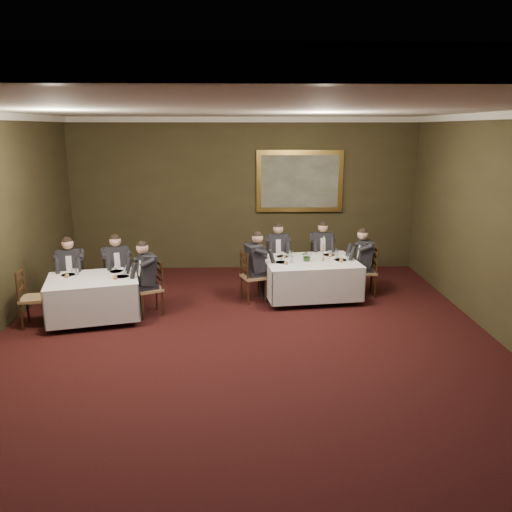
{
  "coord_description": "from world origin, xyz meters",
  "views": [
    {
      "loc": [
        0.01,
        -6.58,
        3.25
      ],
      "look_at": [
        0.21,
        1.6,
        1.15
      ],
      "focal_mm": 35.0,
      "sensor_mm": 36.0,
      "label": 1
    }
  ],
  "objects_px": {
    "diner_sec_backleft": "(72,281)",
    "chair_sec_backright": "(118,289)",
    "chair_main_endleft": "(253,287)",
    "diner_sec_backright": "(117,278)",
    "table_main": "(310,276)",
    "chair_main_backright": "(321,270)",
    "painting": "(300,181)",
    "diner_main_backright": "(321,260)",
    "diner_main_endleft": "(254,275)",
    "diner_main_endright": "(365,270)",
    "candlestick": "(323,251)",
    "chair_sec_backleft": "(73,293)",
    "chair_main_endright": "(365,281)",
    "chair_main_backleft": "(277,272)",
    "diner_sec_endright": "(149,287)",
    "diner_main_backleft": "(277,262)",
    "chair_sec_endleft": "(35,310)",
    "chair_sec_endright": "(150,299)",
    "table_second": "(94,295)",
    "centerpiece": "(307,255)"
  },
  "relations": [
    {
      "from": "chair_sec_endright",
      "to": "painting",
      "type": "relative_size",
      "value": 0.5
    },
    {
      "from": "diner_main_backright",
      "to": "chair_main_endright",
      "type": "height_order",
      "value": "diner_main_backright"
    },
    {
      "from": "diner_main_backleft",
      "to": "chair_sec_endright",
      "type": "relative_size",
      "value": 1.35
    },
    {
      "from": "table_main",
      "to": "chair_sec_backleft",
      "type": "bearing_deg",
      "value": -174.55
    },
    {
      "from": "table_second",
      "to": "candlestick",
      "type": "height_order",
      "value": "candlestick"
    },
    {
      "from": "table_main",
      "to": "diner_main_backright",
      "type": "bearing_deg",
      "value": 69.38
    },
    {
      "from": "diner_main_endright",
      "to": "chair_sec_endleft",
      "type": "bearing_deg",
      "value": 105.71
    },
    {
      "from": "diner_sec_backright",
      "to": "chair_sec_backleft",
      "type": "bearing_deg",
      "value": -10.06
    },
    {
      "from": "diner_main_endleft",
      "to": "diner_sec_endright",
      "type": "height_order",
      "value": "same"
    },
    {
      "from": "diner_main_backright",
      "to": "painting",
      "type": "distance_m",
      "value": 2.02
    },
    {
      "from": "diner_main_endright",
      "to": "table_main",
      "type": "bearing_deg",
      "value": 99.18
    },
    {
      "from": "candlestick",
      "to": "painting",
      "type": "xyz_separation_m",
      "value": [
        -0.24,
        2.22,
        1.12
      ]
    },
    {
      "from": "chair_sec_backleft",
      "to": "diner_sec_backright",
      "type": "relative_size",
      "value": 0.74
    },
    {
      "from": "table_main",
      "to": "chair_main_backright",
      "type": "height_order",
      "value": "chair_main_backright"
    },
    {
      "from": "chair_main_endleft",
      "to": "diner_sec_endright",
      "type": "xyz_separation_m",
      "value": [
        -1.86,
        -0.7,
        0.23
      ]
    },
    {
      "from": "chair_main_backright",
      "to": "centerpiece",
      "type": "xyz_separation_m",
      "value": [
        -0.44,
        -1.03,
        0.6
      ]
    },
    {
      "from": "diner_main_backleft",
      "to": "diner_main_endleft",
      "type": "xyz_separation_m",
      "value": [
        -0.52,
        -0.98,
        0.0
      ]
    },
    {
      "from": "chair_main_endleft",
      "to": "painting",
      "type": "relative_size",
      "value": 0.5
    },
    {
      "from": "chair_sec_backright",
      "to": "painting",
      "type": "relative_size",
      "value": 0.5
    },
    {
      "from": "candlestick",
      "to": "chair_main_endright",
      "type": "bearing_deg",
      "value": 10.39
    },
    {
      "from": "diner_sec_backleft",
      "to": "chair_sec_backright",
      "type": "height_order",
      "value": "diner_sec_backleft"
    },
    {
      "from": "diner_main_backleft",
      "to": "chair_main_backright",
      "type": "distance_m",
      "value": 0.99
    },
    {
      "from": "chair_main_backleft",
      "to": "diner_sec_endright",
      "type": "bearing_deg",
      "value": 31.2
    },
    {
      "from": "diner_main_backleft",
      "to": "chair_main_backright",
      "type": "relative_size",
      "value": 1.35
    },
    {
      "from": "chair_main_backleft",
      "to": "diner_sec_endright",
      "type": "distance_m",
      "value": 2.94
    },
    {
      "from": "chair_main_endleft",
      "to": "diner_sec_backright",
      "type": "height_order",
      "value": "diner_sec_backright"
    },
    {
      "from": "candlestick",
      "to": "painting",
      "type": "distance_m",
      "value": 2.49
    },
    {
      "from": "diner_sec_backleft",
      "to": "diner_sec_backright",
      "type": "xyz_separation_m",
      "value": [
        0.79,
        0.2,
        0.0
      ]
    },
    {
      "from": "candlestick",
      "to": "painting",
      "type": "bearing_deg",
      "value": 96.2
    },
    {
      "from": "table_main",
      "to": "chair_main_endright",
      "type": "bearing_deg",
      "value": 7.19
    },
    {
      "from": "chair_main_endright",
      "to": "diner_sec_backleft",
      "type": "xyz_separation_m",
      "value": [
        -5.6,
        -0.58,
        0.23
      ]
    },
    {
      "from": "chair_main_backleft",
      "to": "chair_main_backright",
      "type": "xyz_separation_m",
      "value": [
        0.95,
        0.12,
        0.0
      ]
    },
    {
      "from": "chair_main_endright",
      "to": "centerpiece",
      "type": "bearing_deg",
      "value": 101.38
    },
    {
      "from": "chair_sec_endright",
      "to": "chair_sec_backleft",
      "type": "bearing_deg",
      "value": 48.78
    },
    {
      "from": "table_main",
      "to": "chair_sec_backright",
      "type": "relative_size",
      "value": 1.94
    },
    {
      "from": "diner_main_backright",
      "to": "chair_sec_endright",
      "type": "height_order",
      "value": "diner_main_backright"
    },
    {
      "from": "chair_main_endleft",
      "to": "chair_sec_backright",
      "type": "distance_m",
      "value": 2.58
    },
    {
      "from": "diner_main_endright",
      "to": "chair_sec_endleft",
      "type": "relative_size",
      "value": 1.35
    },
    {
      "from": "chair_main_backright",
      "to": "diner_main_endright",
      "type": "distance_m",
      "value": 1.14
    },
    {
      "from": "chair_main_endleft",
      "to": "centerpiece",
      "type": "xyz_separation_m",
      "value": [
        1.05,
        0.09,
        0.6
      ]
    },
    {
      "from": "diner_main_backright",
      "to": "chair_sec_endright",
      "type": "bearing_deg",
      "value": 27.71
    },
    {
      "from": "diner_main_backright",
      "to": "diner_main_endleft",
      "type": "height_order",
      "value": "same"
    },
    {
      "from": "chair_sec_backleft",
      "to": "table_main",
      "type": "bearing_deg",
      "value": 173.14
    },
    {
      "from": "diner_main_endright",
      "to": "diner_sec_endright",
      "type": "distance_m",
      "value": 4.21
    },
    {
      "from": "chair_main_endright",
      "to": "chair_sec_backright",
      "type": "bearing_deg",
      "value": 96.27
    },
    {
      "from": "diner_main_backleft",
      "to": "diner_main_endright",
      "type": "bearing_deg",
      "value": 153.57
    },
    {
      "from": "chair_sec_backright",
      "to": "diner_main_endright",
      "type": "bearing_deg",
      "value": 160.77
    },
    {
      "from": "diner_main_backleft",
      "to": "painting",
      "type": "xyz_separation_m",
      "value": [
        0.59,
        1.36,
        1.55
      ]
    },
    {
      "from": "chair_main_backright",
      "to": "chair_sec_backleft",
      "type": "xyz_separation_m",
      "value": [
        -4.84,
        -1.4,
        0.0
      ]
    },
    {
      "from": "diner_main_endright",
      "to": "chair_sec_backleft",
      "type": "relative_size",
      "value": 1.35
    }
  ]
}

